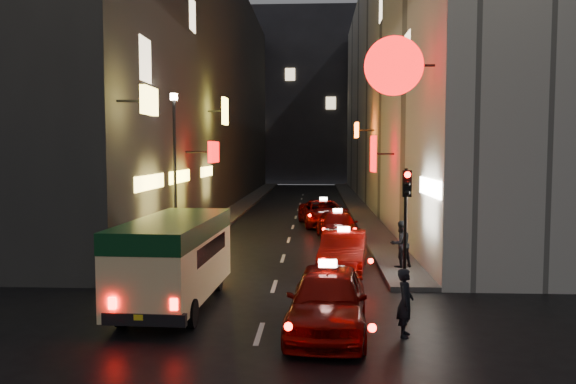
% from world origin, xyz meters
% --- Properties ---
extents(building_left, '(7.45, 52.00, 18.00)m').
position_xyz_m(building_left, '(-8.00, 33.99, 9.00)').
color(building_left, '#32302E').
rests_on(building_left, ground).
extents(building_right, '(8.21, 52.00, 18.00)m').
position_xyz_m(building_right, '(8.00, 33.99, 9.00)').
color(building_right, '#AFABA0').
rests_on(building_right, ground).
extents(building_far, '(30.00, 10.00, 22.00)m').
position_xyz_m(building_far, '(0.00, 66.00, 11.00)').
color(building_far, '#343539').
rests_on(building_far, ground).
extents(sidewalk_left, '(1.50, 52.00, 0.15)m').
position_xyz_m(sidewalk_left, '(-4.25, 34.00, 0.07)').
color(sidewalk_left, '#494643').
rests_on(sidewalk_left, ground).
extents(sidewalk_right, '(1.50, 52.00, 0.15)m').
position_xyz_m(sidewalk_right, '(4.25, 34.00, 0.07)').
color(sidewalk_right, '#494643').
rests_on(sidewalk_right, ground).
extents(minibus, '(2.16, 5.61, 2.38)m').
position_xyz_m(minibus, '(-2.48, 6.11, 1.50)').
color(minibus, '#F4DD98').
rests_on(minibus, ground).
extents(taxi_near, '(2.64, 5.67, 1.93)m').
position_xyz_m(taxi_near, '(1.56, 4.25, 0.88)').
color(taxi_near, '#6E0502').
rests_on(taxi_near, ground).
extents(taxi_second, '(2.67, 5.31, 1.79)m').
position_xyz_m(taxi_second, '(2.23, 10.77, 0.81)').
color(taxi_second, '#6E0502').
rests_on(taxi_second, ground).
extents(taxi_third, '(2.30, 4.86, 1.67)m').
position_xyz_m(taxi_third, '(2.29, 17.84, 0.75)').
color(taxi_third, '#6E0502').
rests_on(taxi_third, ground).
extents(taxi_far, '(2.87, 5.46, 1.83)m').
position_xyz_m(taxi_far, '(1.68, 22.64, 0.83)').
color(taxi_far, '#6E0502').
rests_on(taxi_far, ground).
extents(pedestrian_crossing, '(0.48, 0.64, 1.75)m').
position_xyz_m(pedestrian_crossing, '(3.30, 4.01, 0.88)').
color(pedestrian_crossing, black).
rests_on(pedestrian_crossing, ground).
extents(pedestrian_sidewalk, '(0.81, 0.68, 1.84)m').
position_xyz_m(pedestrian_sidewalk, '(4.22, 10.91, 1.07)').
color(pedestrian_sidewalk, black).
rests_on(pedestrian_sidewalk, sidewalk_right).
extents(traffic_light, '(0.26, 0.43, 3.50)m').
position_xyz_m(traffic_light, '(4.00, 8.47, 2.69)').
color(traffic_light, black).
rests_on(traffic_light, sidewalk_right).
extents(lamp_post, '(0.28, 0.28, 6.22)m').
position_xyz_m(lamp_post, '(-4.20, 13.00, 3.72)').
color(lamp_post, black).
rests_on(lamp_post, sidewalk_left).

